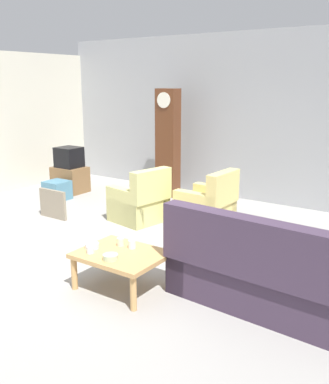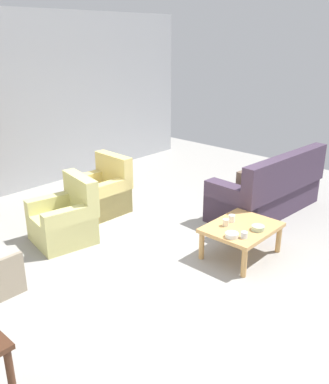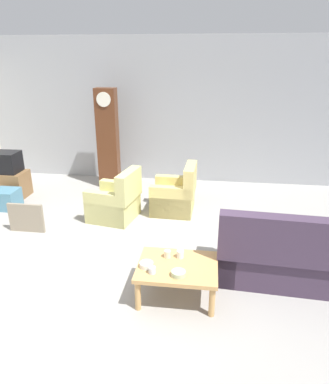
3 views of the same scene
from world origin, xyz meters
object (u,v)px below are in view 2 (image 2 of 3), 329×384
at_px(cup_blue_rimmed, 244,235).
at_px(bowl_white_stacked, 232,235).
at_px(armchair_olive_far, 102,194).
at_px(couch_floral, 268,192).
at_px(cup_white_porcelain, 232,218).
at_px(coffee_table_wood, 242,230).
at_px(bowl_shallow_green, 258,228).
at_px(cup_cream_tall, 226,223).
at_px(armchair_olive_near, 65,221).

height_order(cup_blue_rimmed, bowl_white_stacked, cup_blue_rimmed).
relative_size(armchair_olive_far, cup_blue_rimmed, 11.14).
xyz_separation_m(couch_floral, cup_white_porcelain, (-1.52, -0.31, 0.12)).
bearing_deg(bowl_white_stacked, coffee_table_wood, 13.51).
height_order(coffee_table_wood, bowl_shallow_green, bowl_shallow_green).
height_order(couch_floral, coffee_table_wood, couch_floral).
xyz_separation_m(couch_floral, cup_blue_rimmed, (-1.81, -0.69, 0.12)).
relative_size(cup_white_porcelain, cup_blue_rimmed, 1.17).
xyz_separation_m(cup_blue_rimmed, bowl_white_stacked, (-0.09, 0.12, -0.01)).
bearing_deg(couch_floral, cup_blue_rimmed, -159.20).
distance_m(cup_blue_rimmed, cup_cream_tall, 0.39).
bearing_deg(armchair_olive_near, cup_blue_rimmed, -65.33).
distance_m(armchair_olive_near, bowl_white_stacked, 2.36).
distance_m(armchair_olive_near, armchair_olive_far, 1.13).
distance_m(armchair_olive_far, bowl_white_stacked, 2.61).
bearing_deg(armchair_olive_far, coffee_table_wood, -83.53).
relative_size(armchair_olive_near, bowl_white_stacked, 5.68).
height_order(bowl_white_stacked, bowl_shallow_green, same).
height_order(cup_cream_tall, bowl_shallow_green, cup_cream_tall).
distance_m(coffee_table_wood, cup_cream_tall, 0.24).
bearing_deg(cup_blue_rimmed, bowl_shallow_green, -1.99).
xyz_separation_m(couch_floral, bowl_white_stacked, (-1.90, -0.57, 0.10)).
relative_size(bowl_white_stacked, bowl_shallow_green, 0.96).
height_order(couch_floral, cup_white_porcelain, couch_floral).
relative_size(couch_floral, armchair_olive_near, 2.34).
bearing_deg(coffee_table_wood, bowl_white_stacked, -166.49).
bearing_deg(bowl_white_stacked, cup_white_porcelain, 34.37).
distance_m(armchair_olive_near, cup_cream_tall, 2.25).
xyz_separation_m(cup_blue_rimmed, cup_cream_tall, (0.13, 0.36, 0.01)).
xyz_separation_m(armchair_olive_far, cup_blue_rimmed, (0.01, -2.72, 0.16)).
bearing_deg(armchair_olive_near, coffee_table_wood, -57.45).
relative_size(armchair_olive_far, bowl_white_stacked, 5.68).
height_order(couch_floral, armchair_olive_far, couch_floral).
bearing_deg(armchair_olive_near, bowl_shallow_green, -59.38).
bearing_deg(bowl_white_stacked, cup_blue_rimmed, -53.81).
bearing_deg(armchair_olive_near, armchair_olive_far, 23.52).
relative_size(armchair_olive_far, cup_cream_tall, 9.81).
height_order(cup_white_porcelain, cup_cream_tall, cup_white_porcelain).
height_order(armchair_olive_far, coffee_table_wood, armchair_olive_far).
bearing_deg(coffee_table_wood, armchair_olive_near, 122.55).
relative_size(cup_white_porcelain, bowl_white_stacked, 0.59).
bearing_deg(cup_blue_rimmed, cup_cream_tall, 70.02).
height_order(armchair_olive_near, cup_cream_tall, armchair_olive_near).
height_order(cup_blue_rimmed, cup_cream_tall, cup_cream_tall).
distance_m(couch_floral, armchair_olive_near, 3.26).
distance_m(cup_white_porcelain, cup_cream_tall, 0.16).
xyz_separation_m(armchair_olive_near, bowl_white_stacked, (0.96, -2.15, 0.15)).
bearing_deg(cup_blue_rimmed, cup_white_porcelain, 52.47).
relative_size(cup_white_porcelain, bowl_shallow_green, 0.57).
relative_size(armchair_olive_near, armchair_olive_far, 1.00).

